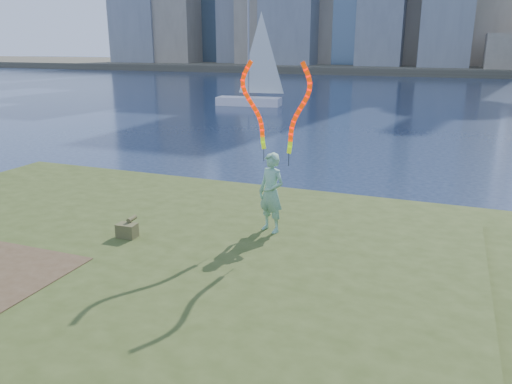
% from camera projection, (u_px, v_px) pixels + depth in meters
% --- Properties ---
extents(ground, '(320.00, 320.00, 0.00)m').
position_uv_depth(ground, '(164.00, 266.00, 11.85)').
color(ground, '#19263F').
rests_on(ground, ground).
extents(grassy_knoll, '(20.00, 18.00, 0.80)m').
position_uv_depth(grassy_knoll, '(101.00, 297.00, 9.70)').
color(grassy_knoll, '#354418').
rests_on(grassy_knoll, ground).
extents(far_shore, '(320.00, 40.00, 1.20)m').
position_uv_depth(far_shore, '(422.00, 68.00, 96.54)').
color(far_shore, '#474234').
rests_on(far_shore, ground).
extents(woman_with_ribbons, '(2.01, 0.85, 4.24)m').
position_uv_depth(woman_with_ribbons, '(272.00, 174.00, 11.48)').
color(woman_with_ribbons, '#21794A').
rests_on(woman_with_ribbons, grassy_knoll).
extents(canvas_bag, '(0.46, 0.52, 0.42)m').
position_uv_depth(canvas_bag, '(127.00, 230.00, 11.44)').
color(canvas_bag, brown).
rests_on(canvas_bag, grassy_knoll).
extents(sailboat, '(5.80, 2.30, 8.71)m').
position_uv_depth(sailboat, '(252.00, 88.00, 41.92)').
color(sailboat, white).
rests_on(sailboat, ground).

